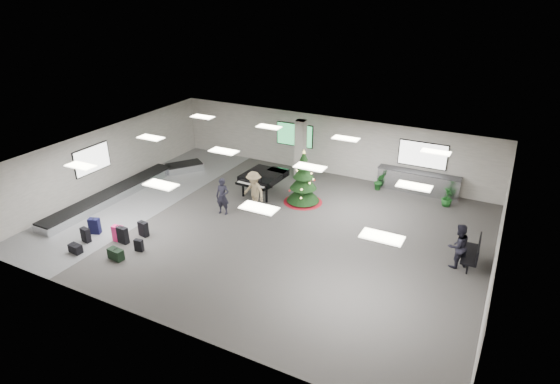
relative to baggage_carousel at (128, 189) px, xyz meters
The scene contains 20 objects.
ground 7.84m from the baggage_carousel, ahead, with size 18.00×18.00×0.00m, color #3B3836.
room_envelope 7.79m from the baggage_carousel, ahead, with size 18.02×14.02×3.21m.
baggage_carousel is the anchor object (origin of this frame).
service_counter 14.50m from the baggage_carousel, 27.67° to the left, with size 4.05×0.65×1.08m.
suitcase_0 4.79m from the baggage_carousel, 66.15° to the right, with size 0.42×0.27×0.63m.
suitcase_1 5.03m from the baggage_carousel, 48.24° to the right, with size 0.46×0.25×0.72m.
pink_suitcase 4.83m from the baggage_carousel, 50.59° to the right, with size 0.47×0.31×0.70m.
suitcase_3 4.71m from the baggage_carousel, 38.51° to the right, with size 0.45×0.29×0.66m.
navy_suitcase 4.10m from the baggage_carousel, 65.04° to the right, with size 0.51×0.40×0.71m.
green_duffel 6.22m from the baggage_carousel, 50.26° to the right, with size 0.66×0.37×0.44m.
suitcase_7 5.87m from the baggage_carousel, 42.09° to the right, with size 0.37×0.23×0.52m.
black_duffel 5.64m from the baggage_carousel, 66.66° to the right, with size 0.56×0.34×0.37m.
christmas_tree 8.80m from the baggage_carousel, 20.40° to the left, with size 1.87×1.87×2.67m.
grand_piano 6.77m from the baggage_carousel, 26.30° to the left, with size 1.83×2.29×1.27m.
bench 16.16m from the baggage_carousel, ahead, with size 0.63×1.69×1.06m.
traveler_a 5.55m from the baggage_carousel, ahead, with size 0.62×0.41×1.71m, color black.
traveler_b 6.72m from the baggage_carousel, 11.04° to the left, with size 1.22×0.70×1.89m, color #9D8661.
traveler_bench 15.60m from the baggage_carousel, ahead, with size 0.85×0.66×1.75m, color black.
potted_plant_left 12.63m from the baggage_carousel, 29.07° to the left, with size 0.49×0.40×0.89m, color #133E18.
potted_plant_right 15.53m from the baggage_carousel, 21.85° to the left, with size 0.50×0.50×0.90m, color #133E18.
Camera 1 is at (8.71, -15.52, 9.78)m, focal length 30.00 mm.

